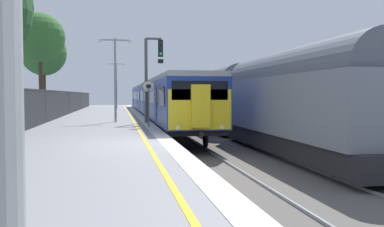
% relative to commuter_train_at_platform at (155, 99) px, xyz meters
% --- Properties ---
extents(ground, '(17.40, 110.00, 1.21)m').
position_rel_commuter_train_at_platform_xyz_m(ground, '(0.54, -24.50, -1.88)').
color(ground, gray).
extents(commuter_train_at_platform, '(2.83, 42.89, 3.81)m').
position_rel_commuter_train_at_platform_xyz_m(commuter_train_at_platform, '(0.00, 0.00, 0.00)').
color(commuter_train_at_platform, navy).
rests_on(commuter_train_at_platform, ground).
extents(freight_train_adjacent_track, '(2.60, 28.03, 4.51)m').
position_rel_commuter_train_at_platform_xyz_m(freight_train_adjacent_track, '(4.00, -14.45, 0.19)').
color(freight_train_adjacent_track, '#232326').
rests_on(freight_train_adjacent_track, ground).
extents(signal_gantry, '(1.10, 0.24, 4.97)m').
position_rel_commuter_train_at_platform_xyz_m(signal_gantry, '(-1.47, -13.73, 1.84)').
color(signal_gantry, '#47474C').
rests_on(signal_gantry, ground).
extents(speed_limit_sign, '(0.59, 0.08, 2.37)m').
position_rel_commuter_train_at_platform_xyz_m(speed_limit_sign, '(-1.85, -17.00, 0.25)').
color(speed_limit_sign, '#59595B').
rests_on(speed_limit_sign, ground).
extents(platform_lamp_mid, '(2.00, 0.20, 5.04)m').
position_rel_commuter_train_at_platform_xyz_m(platform_lamp_mid, '(-3.53, -12.53, 1.75)').
color(platform_lamp_mid, '#93999E').
rests_on(platform_lamp_mid, ground).
extents(platform_lamp_far, '(2.00, 0.20, 5.46)m').
position_rel_commuter_train_at_platform_xyz_m(platform_lamp_far, '(-3.53, 13.03, 1.97)').
color(platform_lamp_far, '#93999E').
rests_on(platform_lamp_far, ground).
extents(background_tree_right, '(3.89, 3.89, 8.09)m').
position_rel_commuter_train_at_platform_xyz_m(background_tree_right, '(-9.28, -3.73, 4.73)').
color(background_tree_right, '#473323').
rests_on(background_tree_right, ground).
extents(background_tree_back, '(4.36, 4.36, 7.86)m').
position_rel_commuter_train_at_platform_xyz_m(background_tree_back, '(-10.49, 4.03, 4.26)').
color(background_tree_back, '#473323').
rests_on(background_tree_back, ground).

